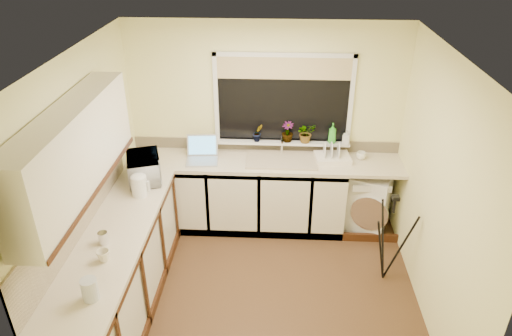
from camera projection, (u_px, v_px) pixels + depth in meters
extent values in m
plane|color=#503720|center=(259.00, 291.00, 4.87)|extent=(3.20, 3.20, 0.00)
plane|color=white|center=(260.00, 56.00, 3.70)|extent=(3.20, 3.20, 0.00)
plane|color=#FCF7A8|center=(266.00, 125.00, 5.60)|extent=(3.20, 0.00, 3.20)
plane|color=#FCF7A8|center=(249.00, 312.00, 2.97)|extent=(3.20, 0.00, 3.20)
plane|color=#FCF7A8|center=(87.00, 185.00, 4.36)|extent=(0.00, 3.00, 3.00)
plane|color=#FCF7A8|center=(438.00, 195.00, 4.21)|extent=(0.00, 3.00, 3.00)
cube|color=silver|center=(237.00, 194.00, 5.73)|extent=(2.55, 0.60, 0.86)
cube|color=silver|center=(121.00, 274.00, 4.46)|extent=(0.54, 2.40, 0.86)
cube|color=beige|center=(264.00, 162.00, 5.50)|extent=(3.20, 0.60, 0.04)
cube|color=beige|center=(114.00, 236.00, 4.25)|extent=(0.60, 2.40, 0.04)
cube|color=silver|center=(74.00, 151.00, 3.68)|extent=(0.28, 1.90, 0.70)
cube|color=beige|center=(78.00, 212.00, 4.14)|extent=(0.02, 2.40, 0.45)
cube|color=beige|center=(265.00, 144.00, 5.71)|extent=(3.20, 0.02, 0.14)
cube|color=black|center=(283.00, 100.00, 5.42)|extent=(1.50, 0.02, 1.00)
cube|color=tan|center=(284.00, 68.00, 5.22)|extent=(1.50, 0.02, 0.25)
cube|color=white|center=(282.00, 142.00, 5.62)|extent=(1.60, 0.14, 0.03)
cube|color=tan|center=(282.00, 160.00, 5.48)|extent=(0.82, 0.46, 0.03)
cylinder|color=silver|center=(282.00, 145.00, 5.58)|extent=(0.03, 0.03, 0.24)
cube|color=white|center=(366.00, 200.00, 5.72)|extent=(0.69, 0.68, 0.76)
cube|color=#A5A5AD|center=(202.00, 161.00, 5.45)|extent=(0.38, 0.29, 0.02)
cube|color=#51A0DD|center=(202.00, 145.00, 5.54)|extent=(0.37, 0.13, 0.24)
cylinder|color=white|center=(139.00, 186.00, 4.77)|extent=(0.16, 0.16, 0.21)
cube|color=white|center=(332.00, 158.00, 5.48)|extent=(0.43, 0.34, 0.06)
cylinder|color=#B7BDC2|center=(90.00, 289.00, 3.48)|extent=(0.12, 0.12, 0.18)
cylinder|color=silver|center=(103.00, 238.00, 4.08)|extent=(0.08, 0.08, 0.12)
imported|color=white|center=(144.00, 168.00, 5.05)|extent=(0.47, 0.57, 0.27)
imported|color=#999999|center=(258.00, 133.00, 5.56)|extent=(0.15, 0.14, 0.22)
imported|color=#999999|center=(288.00, 132.00, 5.55)|extent=(0.17, 0.17, 0.25)
imported|color=#999999|center=(306.00, 133.00, 5.53)|extent=(0.27, 0.25, 0.24)
imported|color=green|center=(332.00, 133.00, 5.51)|extent=(0.10, 0.10, 0.24)
imported|color=#999999|center=(346.00, 137.00, 5.50)|extent=(0.10, 0.10, 0.18)
imported|color=white|center=(361.00, 156.00, 5.51)|extent=(0.14, 0.14, 0.09)
imported|color=beige|center=(103.00, 256.00, 3.88)|extent=(0.13, 0.13, 0.10)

